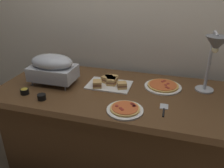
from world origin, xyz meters
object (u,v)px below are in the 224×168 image
object	(u,v)px
heat_lamp	(214,50)
serving_spatula	(164,109)
chafing_dish	(53,67)
sandwich_platter	(110,82)
sauce_cup_far	(42,97)
sauce_cup_near	(25,91)
pizza_plate_front	(125,109)
pizza_plate_center	(163,86)

from	to	relation	value
heat_lamp	serving_spatula	size ratio (longest dim) A/B	2.76
chafing_dish	serving_spatula	distance (m)	0.94
heat_lamp	sandwich_platter	distance (m)	0.82
chafing_dish	sauce_cup_far	world-z (taller)	chafing_dish
sauce_cup_near	chafing_dish	bearing A→B (deg)	63.05
sauce_cup_near	serving_spatula	distance (m)	1.04
sauce_cup_far	serving_spatula	distance (m)	0.87
sandwich_platter	serving_spatula	bearing A→B (deg)	-29.94
chafing_dish	sauce_cup_near	distance (m)	0.29
serving_spatula	heat_lamp	bearing A→B (deg)	43.53
pizza_plate_front	sauce_cup_far	world-z (taller)	sauce_cup_far
sauce_cup_near	serving_spatula	world-z (taller)	sauce_cup_near
sauce_cup_near	pizza_plate_center	bearing A→B (deg)	22.19
heat_lamp	serving_spatula	distance (m)	0.53
heat_lamp	sauce_cup_far	xyz separation A→B (m)	(-1.14, -0.37, -0.34)
pizza_plate_center	serving_spatula	distance (m)	0.35
pizza_plate_center	serving_spatula	size ratio (longest dim) A/B	1.72
chafing_dish	heat_lamp	world-z (taller)	heat_lamp
pizza_plate_front	sauce_cup_far	xyz separation A→B (m)	(-0.62, -0.02, 0.01)
sauce_cup_far	serving_spatula	size ratio (longest dim) A/B	0.36
sauce_cup_near	sauce_cup_far	world-z (taller)	same
sandwich_platter	serving_spatula	distance (m)	0.53
pizza_plate_center	sandwich_platter	world-z (taller)	sandwich_platter
chafing_dish	pizza_plate_front	world-z (taller)	chafing_dish
heat_lamp	serving_spatula	xyz separation A→B (m)	(-0.28, -0.27, -0.36)
sauce_cup_near	serving_spatula	size ratio (longest dim) A/B	0.38
pizza_plate_center	sandwich_platter	bearing A→B (deg)	-169.54
pizza_plate_front	sauce_cup_near	bearing A→B (deg)	178.25
serving_spatula	sauce_cup_far	bearing A→B (deg)	-173.03
pizza_plate_front	serving_spatula	xyz separation A→B (m)	(0.25, 0.09, -0.01)
chafing_dish	sauce_cup_far	distance (m)	0.31
pizza_plate_front	sandwich_platter	bearing A→B (deg)	121.24
serving_spatula	chafing_dish	bearing A→B (deg)	169.39
chafing_dish	pizza_plate_center	xyz separation A→B (m)	(0.88, 0.17, -0.13)
heat_lamp	sandwich_platter	size ratio (longest dim) A/B	1.34
sandwich_platter	sauce_cup_far	size ratio (longest dim) A/B	5.71
chafing_dish	sandwich_platter	xyz separation A→B (m)	(0.46, 0.09, -0.12)
heat_lamp	sauce_cup_far	size ratio (longest dim) A/B	7.63
pizza_plate_front	pizza_plate_center	bearing A→B (deg)	64.02
sandwich_platter	sauce_cup_far	xyz separation A→B (m)	(-0.40, -0.37, -0.00)
chafing_dish	serving_spatula	world-z (taller)	chafing_dish
heat_lamp	sauce_cup_near	size ratio (longest dim) A/B	7.30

